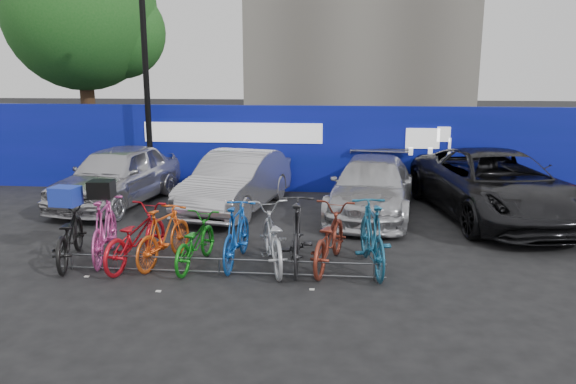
# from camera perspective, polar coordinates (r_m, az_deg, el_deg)

# --- Properties ---
(ground) EXTENTS (100.00, 100.00, 0.00)m
(ground) POSITION_cam_1_polar(r_m,az_deg,el_deg) (10.23, -6.27, -7.15)
(ground) COLOR black
(ground) RESTS_ON ground
(hoarding) EXTENTS (22.00, 0.18, 2.40)m
(hoarding) POSITION_cam_1_polar(r_m,az_deg,el_deg) (15.71, -1.95, 4.43)
(hoarding) COLOR navy
(hoarding) RESTS_ON ground
(tree) EXTENTS (5.40, 5.20, 7.80)m
(tree) POSITION_cam_1_polar(r_m,az_deg,el_deg) (21.42, -19.61, 16.30)
(tree) COLOR #382314
(tree) RESTS_ON ground
(lamppost) EXTENTS (0.25, 0.50, 6.11)m
(lamppost) POSITION_cam_1_polar(r_m,az_deg,el_deg) (15.71, -14.24, 11.63)
(lamppost) COLOR black
(lamppost) RESTS_ON ground
(bike_rack) EXTENTS (5.60, 0.03, 0.30)m
(bike_rack) POSITION_cam_1_polar(r_m,az_deg,el_deg) (9.63, -7.02, -7.44)
(bike_rack) COLOR #595B60
(bike_rack) RESTS_ON ground
(car_0) EXTENTS (2.44, 4.66, 1.51)m
(car_0) POSITION_cam_1_polar(r_m,az_deg,el_deg) (14.84, -16.96, 1.64)
(car_0) COLOR #BDBCC1
(car_0) RESTS_ON ground
(car_1) EXTENTS (2.32, 4.51, 1.42)m
(car_1) POSITION_cam_1_polar(r_m,az_deg,el_deg) (13.70, -5.24, 1.06)
(car_1) COLOR #A5A4A9
(car_1) RESTS_ON ground
(car_2) EXTENTS (2.46, 4.76, 1.32)m
(car_2) POSITION_cam_1_polar(r_m,az_deg,el_deg) (13.43, 8.52, 0.52)
(car_2) COLOR #BBBCC1
(car_2) RESTS_ON ground
(car_3) EXTENTS (3.51, 5.96, 1.56)m
(car_3) POSITION_cam_1_polar(r_m,az_deg,el_deg) (13.76, 20.32, 0.66)
(car_3) COLOR black
(car_3) RESTS_ON ground
(bike_0) EXTENTS (1.19, 2.12, 1.05)m
(bike_0) POSITION_cam_1_polar(r_m,az_deg,el_deg) (10.78, -21.37, -4.00)
(bike_0) COLOR black
(bike_0) RESTS_ON ground
(bike_1) EXTENTS (0.91, 2.01, 1.16)m
(bike_1) POSITION_cam_1_polar(r_m,az_deg,el_deg) (10.70, -18.15, -3.56)
(bike_1) COLOR #DC49A0
(bike_1) RESTS_ON ground
(bike_2) EXTENTS (1.05, 2.05, 1.03)m
(bike_2) POSITION_cam_1_polar(r_m,az_deg,el_deg) (10.30, -15.25, -4.38)
(bike_2) COLOR red
(bike_2) RESTS_ON ground
(bike_3) EXTENTS (0.91, 1.81, 1.05)m
(bike_3) POSITION_cam_1_polar(r_m,az_deg,el_deg) (10.21, -12.49, -4.33)
(bike_3) COLOR #E75415
(bike_3) RESTS_ON ground
(bike_4) EXTENTS (0.81, 1.78, 0.90)m
(bike_4) POSITION_cam_1_polar(r_m,az_deg,el_deg) (10.00, -9.46, -4.99)
(bike_4) COLOR #127A15
(bike_4) RESTS_ON ground
(bike_5) EXTENTS (0.62, 1.89, 1.12)m
(bike_5) POSITION_cam_1_polar(r_m,az_deg,el_deg) (9.98, -5.24, -4.26)
(bike_5) COLOR #124DAC
(bike_5) RESTS_ON ground
(bike_6) EXTENTS (1.20, 2.16, 1.07)m
(bike_6) POSITION_cam_1_polar(r_m,az_deg,el_deg) (9.83, -1.65, -4.61)
(bike_6) COLOR #B2B5B9
(bike_6) RESTS_ON ground
(bike_7) EXTENTS (0.68, 2.07, 1.23)m
(bike_7) POSITION_cam_1_polar(r_m,az_deg,el_deg) (9.79, 0.92, -4.21)
(bike_7) COLOR #242427
(bike_7) RESTS_ON ground
(bike_8) EXTENTS (1.10, 2.13, 1.07)m
(bike_8) POSITION_cam_1_polar(r_m,az_deg,el_deg) (9.86, 4.14, -4.62)
(bike_8) COLOR maroon
(bike_8) RESTS_ON ground
(bike_9) EXTENTS (0.86, 2.10, 1.23)m
(bike_9) POSITION_cam_1_polar(r_m,az_deg,el_deg) (9.76, 8.54, -4.40)
(bike_9) COLOR #19587C
(bike_9) RESTS_ON ground
(cargo_crate) EXTENTS (0.51, 0.41, 0.34)m
(cargo_crate) POSITION_cam_1_polar(r_m,az_deg,el_deg) (10.61, -21.67, -0.40)
(cargo_crate) COLOR #1E35BB
(cargo_crate) RESTS_ON bike_0
(cargo_topcase) EXTENTS (0.45, 0.41, 0.31)m
(cargo_topcase) POSITION_cam_1_polar(r_m,az_deg,el_deg) (10.53, -18.42, 0.29)
(cargo_topcase) COLOR black
(cargo_topcase) RESTS_ON bike_1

